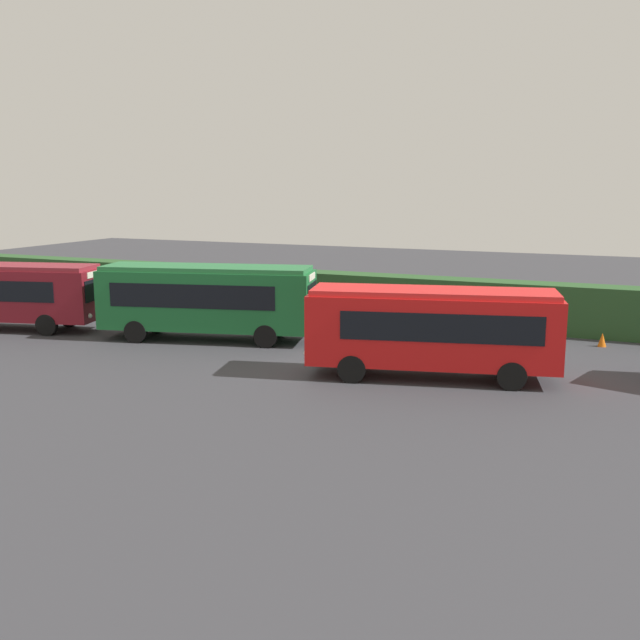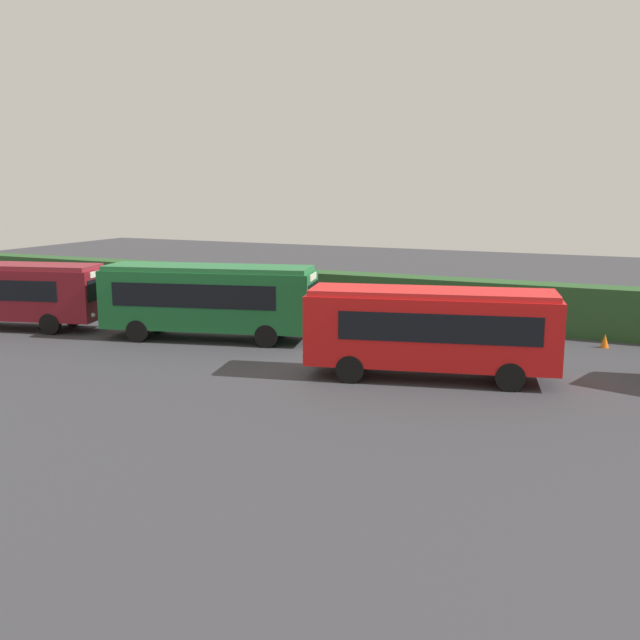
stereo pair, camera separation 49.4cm
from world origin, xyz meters
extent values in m
plane|color=#38383D|center=(0.00, 0.00, 0.00)|extent=(100.29, 100.29, 0.00)
cube|color=black|center=(-17.88, 2.02, 2.03)|extent=(7.61, 1.92, 0.96)
cube|color=black|center=(-12.42, 2.16, 2.03)|extent=(0.49, 1.85, 1.00)
cube|color=silver|center=(-12.42, 2.16, 2.76)|extent=(0.34, 1.24, 0.28)
cylinder|color=black|center=(-14.54, 2.72, 0.50)|extent=(1.04, 0.51, 1.00)
cylinder|color=black|center=(-14.03, 0.68, 0.50)|extent=(1.04, 0.51, 1.00)
sphere|color=silver|center=(-12.56, 2.78, 0.90)|extent=(0.22, 0.22, 0.22)
sphere|color=silver|center=(-12.25, 1.55, 0.90)|extent=(0.22, 0.22, 0.22)
cube|color=#19602D|center=(-6.70, 2.80, 1.84)|extent=(9.79, 4.63, 2.59)
cube|color=#27723C|center=(-6.70, 2.80, 3.24)|extent=(9.47, 4.37, 0.20)
cube|color=black|center=(-7.29, 3.94, 2.15)|extent=(7.19, 1.78, 1.03)
cube|color=black|center=(-6.70, 1.52, 2.15)|extent=(7.19, 1.78, 1.03)
cube|color=black|center=(-2.08, 3.92, 2.15)|extent=(0.52, 1.98, 1.09)
cube|color=silver|center=(-2.08, 3.92, 2.96)|extent=(0.36, 1.33, 0.28)
cylinder|color=black|center=(-4.12, 4.59, 0.50)|extent=(1.04, 0.51, 1.00)
cylinder|color=black|center=(-3.58, 2.39, 0.50)|extent=(1.04, 0.51, 1.00)
cylinder|color=black|center=(-9.82, 3.21, 0.50)|extent=(1.04, 0.51, 1.00)
cylinder|color=black|center=(-9.29, 1.01, 0.50)|extent=(1.04, 0.51, 1.00)
sphere|color=silver|center=(-2.23, 4.58, 0.90)|extent=(0.22, 0.22, 0.22)
sphere|color=silver|center=(-1.91, 3.26, 0.90)|extent=(0.22, 0.22, 0.22)
cube|color=red|center=(4.17, 0.37, 1.80)|extent=(9.16, 4.37, 2.49)
cube|color=red|center=(4.17, 0.37, 3.14)|extent=(8.86, 4.12, 0.20)
cube|color=black|center=(4.75, -0.76, 2.10)|extent=(6.72, 1.60, 1.00)
cube|color=black|center=(4.19, 1.63, 2.10)|extent=(6.72, 1.60, 1.00)
cube|color=black|center=(-0.14, -0.64, 2.10)|extent=(0.49, 1.95, 1.05)
cube|color=silver|center=(-0.14, -0.64, 2.86)|extent=(0.34, 1.31, 0.28)
cylinder|color=black|center=(1.76, -1.34, 0.50)|extent=(1.04, 0.50, 1.00)
cylinder|color=black|center=(1.25, 0.83, 0.50)|extent=(1.04, 0.50, 1.00)
cylinder|color=black|center=(7.10, -0.10, 0.50)|extent=(1.04, 0.50, 1.00)
cylinder|color=black|center=(6.59, 2.07, 0.50)|extent=(1.04, 0.50, 1.00)
sphere|color=silver|center=(-0.01, -1.29, 0.90)|extent=(0.22, 0.22, 0.22)
sphere|color=silver|center=(-0.31, 0.01, 0.90)|extent=(0.22, 0.22, 0.22)
cube|color=silver|center=(-18.60, 5.06, 0.44)|extent=(0.36, 0.37, 0.87)
cube|color=black|center=(-18.60, 5.06, 1.25)|extent=(0.47, 0.52, 0.76)
sphere|color=brown|center=(-18.60, 5.06, 1.76)|extent=(0.24, 0.24, 0.24)
cube|color=#2A5128|center=(0.00, 10.46, 1.16)|extent=(62.14, 1.61, 2.32)
cone|color=orange|center=(9.65, 8.29, 0.30)|extent=(0.36, 0.36, 0.60)
camera|label=1|loc=(10.52, -24.68, 6.98)|focal=40.95mm
camera|label=2|loc=(10.97, -24.48, 6.98)|focal=40.95mm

